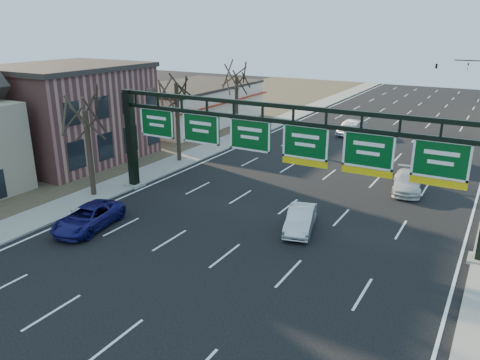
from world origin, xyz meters
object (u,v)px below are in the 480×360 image
Objects in this scene: car_white_wagon at (407,182)px; car_silver_sedan at (301,219)px; car_blue_suv at (88,217)px; sign_gantry at (279,146)px.

car_silver_sedan is at bearing -121.26° from car_white_wagon.
car_white_wagon is at bearing 53.70° from car_silver_sedan.
car_white_wagon reaches higher than car_blue_suv.
sign_gantry is at bearing -133.10° from car_white_wagon.
sign_gantry is at bearing 137.93° from car_silver_sedan.
car_blue_suv is 1.18× the size of car_silver_sedan.
sign_gantry reaches higher than car_blue_suv.
sign_gantry is 5.17× the size of car_white_wagon.
car_blue_suv is at bearing -142.47° from car_white_wagon.
car_blue_suv is 1.04× the size of car_white_wagon.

